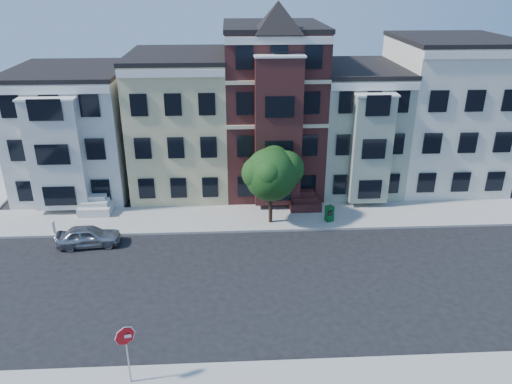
{
  "coord_description": "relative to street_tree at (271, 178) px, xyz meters",
  "views": [
    {
      "loc": [
        -3.25,
        -22.81,
        15.52
      ],
      "look_at": [
        -1.86,
        3.0,
        4.2
      ],
      "focal_mm": 35.0,
      "sensor_mm": 36.0,
      "label": 1
    }
  ],
  "objects": [
    {
      "name": "ground",
      "position": [
        0.66,
        -7.17,
        -3.35
      ],
      "size": [
        120.0,
        120.0,
        0.0
      ],
      "primitive_type": "plane",
      "color": "black"
    },
    {
      "name": "house_cream",
      "position": [
        14.16,
        7.33,
        2.15
      ],
      "size": [
        8.0,
        9.0,
        11.0
      ],
      "primitive_type": "cube",
      "color": "silver",
      "rests_on": "ground"
    },
    {
      "name": "newspaper_box",
      "position": [
        3.99,
        -0.08,
        -2.66
      ],
      "size": [
        0.62,
        0.6,
        1.09
      ],
      "primitive_type": "cube",
      "rotation": [
        0.0,
        0.0,
        0.42
      ],
      "color": "#094F1D",
      "rests_on": "far_sidewalk"
    },
    {
      "name": "house_yellow",
      "position": [
        -6.34,
        7.33,
        1.65
      ],
      "size": [
        7.0,
        9.0,
        10.0
      ],
      "primitive_type": "cube",
      "color": "#D0C088",
      "rests_on": "ground"
    },
    {
      "name": "street_tree",
      "position": [
        0.0,
        0.0,
        0.0
      ],
      "size": [
        6.02,
        6.02,
        6.41
      ],
      "primitive_type": null,
      "rotation": [
        0.0,
        0.0,
        0.1
      ],
      "color": "#22511A",
      "rests_on": "far_sidewalk"
    },
    {
      "name": "house_white",
      "position": [
        -14.34,
        7.33,
        1.15
      ],
      "size": [
        8.0,
        9.0,
        9.0
      ],
      "primitive_type": "cube",
      "color": "silver",
      "rests_on": "ground"
    },
    {
      "name": "house_green",
      "position": [
        7.16,
        7.33,
        1.15
      ],
      "size": [
        6.0,
        9.0,
        9.0
      ],
      "primitive_type": "cube",
      "color": "#919D86",
      "rests_on": "ground"
    },
    {
      "name": "house_brown",
      "position": [
        0.66,
        7.33,
        2.65
      ],
      "size": [
        7.0,
        9.0,
        12.0
      ],
      "primitive_type": "cube",
      "color": "#3E1A19",
      "rests_on": "ground"
    },
    {
      "name": "fire_hydrant",
      "position": [
        -14.09,
        -0.87,
        -2.85
      ],
      "size": [
        0.3,
        0.3,
        0.71
      ],
      "primitive_type": "cylinder",
      "rotation": [
        0.0,
        0.0,
        0.23
      ],
      "color": "silver",
      "rests_on": "far_sidewalk"
    },
    {
      "name": "stop_sign",
      "position": [
        -6.88,
        -14.08,
        -1.64
      ],
      "size": [
        0.87,
        0.29,
        3.13
      ],
      "primitive_type": null,
      "rotation": [
        0.0,
        0.0,
        0.2
      ],
      "color": "#B80810",
      "rests_on": "near_sidewalk"
    },
    {
      "name": "far_sidewalk",
      "position": [
        0.66,
        0.83,
        -3.28
      ],
      "size": [
        60.0,
        4.0,
        0.15
      ],
      "primitive_type": "cube",
      "color": "#9E9B93",
      "rests_on": "ground"
    },
    {
      "name": "parked_car",
      "position": [
        -11.49,
        -2.33,
        -2.7
      ],
      "size": [
        3.99,
        1.9,
        1.32
      ],
      "primitive_type": "imported",
      "rotation": [
        0.0,
        0.0,
        1.66
      ],
      "color": "#999BA2",
      "rests_on": "ground"
    }
  ]
}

